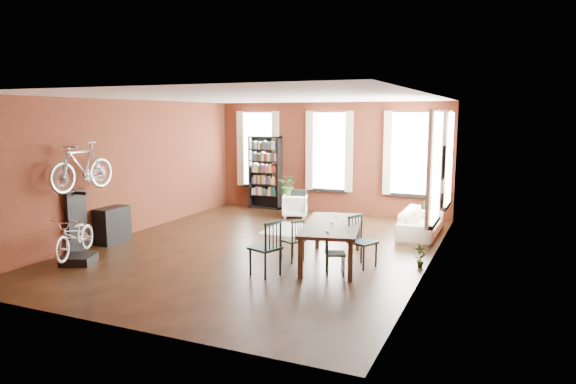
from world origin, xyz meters
The scene contains 19 objects.
room centered at (0.25, 0.62, 2.14)m, with size 9.00×9.04×3.22m.
dining_table centered at (1.76, -0.48, 0.39)m, with size 1.03×2.28×0.78m, color #4A3A2C.
dining_chair_a centered at (0.91, -1.67, 0.50)m, with size 0.46×0.46×1.01m, color #183436.
dining_chair_b centered at (0.99, -0.63, 0.42)m, with size 0.38×0.38×0.83m, color black.
dining_chair_c centered at (2.04, -1.13, 0.39)m, with size 0.36×0.36×0.77m, color #1D2F1B.
dining_chair_d centered at (2.36, -0.47, 0.48)m, with size 0.44×0.44×0.96m, color #1C3D3E.
bookshelf centered at (-2.00, 4.30, 1.10)m, with size 1.00×0.32×2.20m, color black.
white_armchair centered at (-0.65, 3.42, 0.35)m, with size 0.67×0.63×0.69m, color white.
cream_sofa centered at (2.95, 2.60, 0.41)m, with size 2.08×0.61×0.81m, color beige.
striped_rug centered at (-0.21, 1.87, 0.01)m, with size 0.95×1.51×0.01m, color black.
bike_trainer centered at (-2.71, -2.47, 0.08)m, with size 0.56×0.56×0.16m, color black.
bike_wall_rack centered at (-3.40, -1.80, 0.65)m, with size 0.16×0.60×1.30m, color black.
console_table centered at (-3.28, -0.90, 0.40)m, with size 0.40×0.80×0.80m, color black.
plant_stand centered at (-0.99, 3.73, 0.27)m, with size 0.27×0.27×0.53m, color black.
plant_by_sofa centered at (2.81, 4.05, 0.15)m, with size 0.36×0.65×0.29m, color #365E25.
plant_small centered at (3.37, -0.09, 0.08)m, with size 0.23×0.44×0.16m, color #2B5421.
bicycle_floor centered at (-2.73, -2.49, 0.90)m, with size 0.52×0.78×1.48m, color beige.
bicycle_hung centered at (-3.15, -1.80, 2.13)m, with size 0.47×1.00×1.66m, color #A5A8AD.
plant_on_stand centered at (-0.98, 3.70, 0.77)m, with size 0.55×0.61×0.48m, color #2C5E25.
Camera 1 is at (4.82, -9.64, 2.85)m, focal length 32.00 mm.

